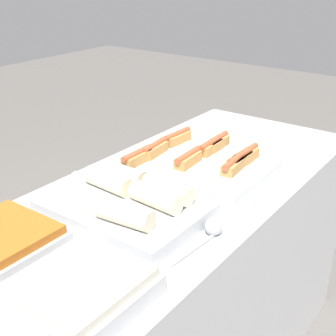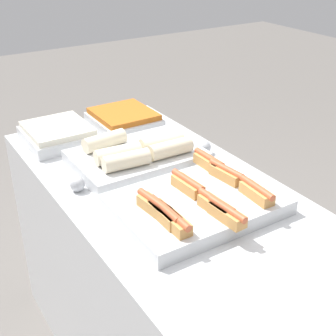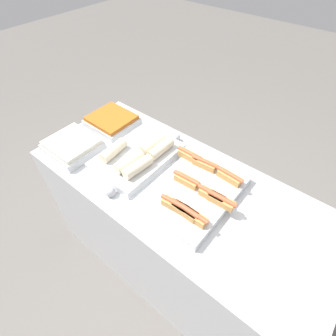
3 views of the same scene
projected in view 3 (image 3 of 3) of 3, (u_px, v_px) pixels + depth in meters
name	position (u px, v px, depth m)	size (l,w,h in m)	color
ground_plane	(175.00, 260.00, 2.04)	(12.00, 12.00, 0.00)	slate
counter	(176.00, 230.00, 1.71)	(1.67, 0.72, 0.92)	silver
tray_hotdogs	(196.00, 190.00, 1.31)	(0.45, 0.51, 0.10)	silver
tray_wraps	(138.00, 156.00, 1.47)	(0.33, 0.48, 0.11)	silver
tray_side_front	(72.00, 146.00, 1.54)	(0.29, 0.27, 0.07)	silver
tray_side_back	(112.00, 121.00, 1.71)	(0.29, 0.27, 0.07)	silver
serving_spoon_near	(109.00, 191.00, 1.32)	(0.22, 0.05, 0.05)	#B2B5BA
serving_spoon_far	(175.00, 137.00, 1.61)	(0.21, 0.05, 0.05)	#B2B5BA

